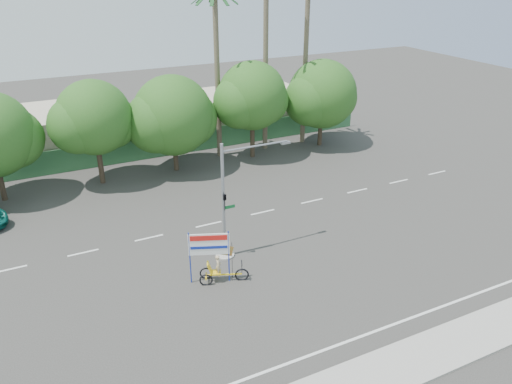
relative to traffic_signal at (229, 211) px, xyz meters
name	(u,v)px	position (x,y,z in m)	size (l,w,h in m)	color
ground	(296,280)	(2.20, -3.98, -2.92)	(120.00, 120.00, 0.00)	#33302D
sidewalk_near	(385,373)	(2.20, -11.48, -2.86)	(50.00, 2.40, 0.12)	gray
fence	(175,144)	(2.20, 17.52, -1.92)	(38.00, 0.08, 2.00)	#336B3D
building_left	(48,134)	(-7.80, 22.02, -0.92)	(12.00, 8.00, 4.00)	beige
building_right	(236,111)	(10.20, 22.02, -1.12)	(14.00, 8.00, 3.60)	beige
tree_left	(94,120)	(-4.85, 14.02, 2.14)	(6.66, 5.60, 8.07)	#473828
tree_center	(172,118)	(1.14, 14.02, 1.55)	(7.62, 6.40, 7.85)	#473828
tree_right	(252,98)	(8.15, 14.02, 2.32)	(6.90, 5.80, 8.36)	#473828
tree_far_right	(322,96)	(15.15, 14.02, 1.73)	(7.38, 6.20, 7.94)	#473828
palm_tall	(266,30)	(10.20, 15.52, 7.55)	(3.73, 3.79, 17.45)	#70604C
palm_mid	(306,40)	(14.20, 15.52, 6.48)	(3.73, 3.79, 15.45)	#70604C
palm_short	(217,54)	(5.70, 15.52, 5.94)	(3.73, 3.79, 14.45)	#70604C
traffic_signal	(229,211)	(0.00, 0.00, 0.00)	(4.72, 1.10, 7.00)	gray
trike_billboard	(215,262)	(-1.73, -2.15, -1.66)	(2.99, 1.43, 3.13)	black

